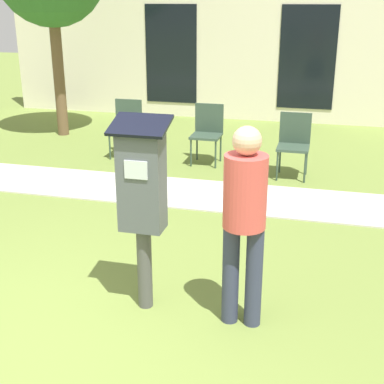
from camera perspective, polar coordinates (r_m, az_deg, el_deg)
The scene contains 8 objects.
ground_plane at distance 4.19m, azimuth -16.07°, elevation -16.07°, with size 40.00×40.00×0.00m, color olive.
sidewalk at distance 7.04m, azimuth -2.00°, elevation 0.02°, with size 12.00×1.10×0.02m.
building_facade at distance 11.32m, azimuth 5.00°, elevation 15.79°, with size 10.00×0.26×3.20m.
parking_meter at distance 4.13m, azimuth -5.35°, elevation 0.14°, with size 0.44×0.31×1.59m.
person_standing at distance 3.94m, azimuth 5.62°, elevation -2.25°, with size 0.32×0.32×1.58m.
outdoor_chair_left at distance 8.64m, azimuth -6.98°, elevation 7.26°, with size 0.44×0.44×0.90m.
outdoor_chair_middle at distance 8.22m, azimuth 1.67°, elevation 6.74°, with size 0.44×0.44×0.90m.
outdoor_chair_right at distance 7.71m, azimuth 10.83°, elevation 5.48°, with size 0.44×0.44×0.90m.
Camera 1 is at (1.89, -2.86, 2.41)m, focal length 50.00 mm.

